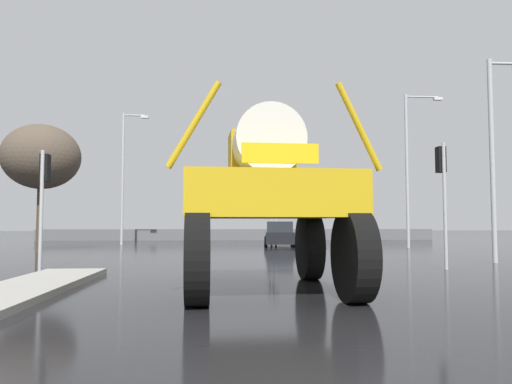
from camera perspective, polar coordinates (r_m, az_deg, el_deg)
ground_plane at (r=21.82m, az=-0.57°, el=-7.48°), size 120.00×120.00×0.00m
oversize_sprayer at (r=10.68m, az=0.96°, el=-1.03°), size 4.01×5.58×4.11m
sedan_ahead at (r=30.13m, az=2.80°, el=-5.03°), size 2.18×4.24×1.52m
traffic_signal_near_left at (r=16.05m, az=-23.75°, el=0.96°), size 0.24×0.54×3.67m
traffic_signal_near_right at (r=16.66m, az=21.10°, el=1.67°), size 0.24×0.54×4.03m
traffic_signal_far_left at (r=31.65m, az=1.80°, el=-1.83°), size 0.24×0.55×3.35m
traffic_signal_far_right at (r=31.68m, az=2.33°, el=-1.47°), size 0.24×0.55×3.62m
streetlight_near_right at (r=20.05m, az=26.35°, el=4.58°), size 1.54×0.24×7.60m
streetlight_far_left at (r=32.93m, az=-15.27°, el=2.32°), size 1.73×0.24×8.70m
streetlight_far_right at (r=29.77m, az=17.69°, el=3.44°), size 2.29×0.24×9.05m
bare_tree_left at (r=26.32m, az=-24.02°, el=3.78°), size 3.78×3.78×6.34m
roadside_barrier at (r=39.49m, az=-2.06°, el=-5.06°), size 32.34×0.24×0.90m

